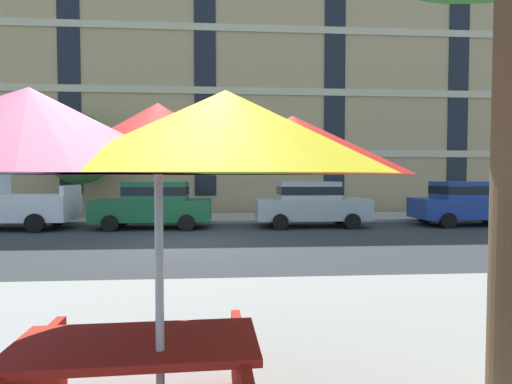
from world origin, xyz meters
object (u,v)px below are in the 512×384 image
Objects in this scene: sedan_silver at (310,203)px; street_tree_left at (76,149)px; sedan_green at (154,203)px; sedan_blue at (467,202)px; picnic_table at (137,378)px; patio_umbrella at (158,144)px.

sedan_silver is 0.90× the size of street_tree_left.
sedan_silver is 11.04m from street_tree_left.
sedan_green and sedan_blue have the same top height.
patio_umbrella is at bearing -39.52° from picnic_table.
picnic_table is at bearing 140.48° from patio_umbrella.
picnic_table is at bearing -107.51° from sedan_silver.
sedan_green is 6.06m from sedan_silver.
street_tree_left is (-16.67, 3.51, 2.32)m from sedan_blue.
sedan_green is at bearing 180.00° from sedan_silver.
street_tree_left is 17.44m from picnic_table.
sedan_silver is at bearing 73.54° from patio_umbrella.
sedan_green and sedan_silver have the same top height.
street_tree_left is (-10.20, 3.51, 2.32)m from sedan_silver.
picnic_table is (-3.95, -12.53, -0.46)m from sedan_silver.
patio_umbrella is (6.45, -16.21, -1.05)m from street_tree_left.
street_tree_left is at bearing 111.70° from patio_umbrella.
sedan_green is 2.37× the size of picnic_table.
sedan_green is at bearing 180.00° from sedan_blue.
sedan_green is 1.00× the size of sedan_silver.
patio_umbrella is at bearing -79.69° from sedan_green.
patio_umbrella reaches higher than sedan_silver.
sedan_green is at bearing 100.31° from patio_umbrella.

